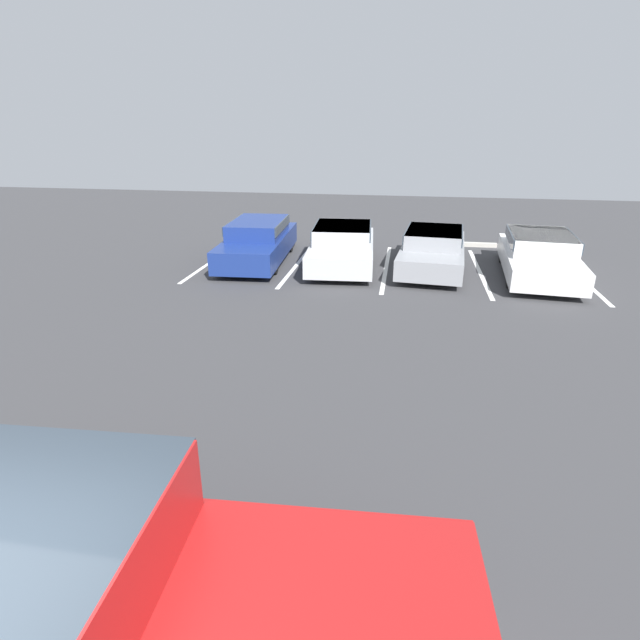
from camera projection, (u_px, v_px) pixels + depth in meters
stall_stripe_a at (214, 260)px, 15.96m from camera, size 0.12×5.30×0.01m
stall_stripe_b at (298, 263)px, 15.53m from camera, size 0.12×5.30×0.01m
stall_stripe_c at (386, 267)px, 15.10m from camera, size 0.12×5.30×0.01m
stall_stripe_d at (480, 271)px, 14.67m from camera, size 0.12×5.30×0.01m
stall_stripe_e at (579, 276)px, 14.24m from camera, size 0.12×5.30×0.01m
pickup_truck at (55, 637)px, 3.28m from camera, size 5.80×2.40×1.85m
parked_sedan_a at (258, 240)px, 15.55m from camera, size 2.00×4.81×1.28m
parked_sedan_b at (342, 244)px, 15.09m from camera, size 2.15×4.48×1.22m
parked_sedan_c at (433, 248)px, 14.77m from camera, size 2.17×4.61×1.16m
parked_sedan_d at (539, 254)px, 14.01m from camera, size 2.23×4.76×1.21m
wheel_stop_curb at (472, 244)px, 17.65m from camera, size 1.67×0.20×0.14m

